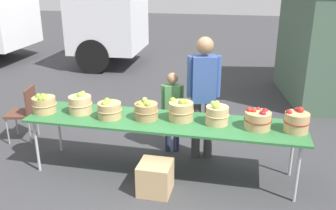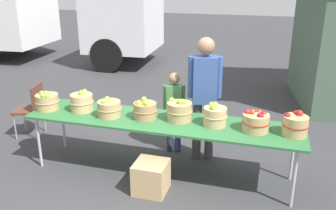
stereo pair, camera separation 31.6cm
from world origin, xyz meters
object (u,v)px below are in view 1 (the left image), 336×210
(apple_basket_red_0, at_px, (258,119))
(apple_basket_red_1, at_px, (296,121))
(market_table, at_px, (163,123))
(child_customer, at_px, (172,106))
(apple_basket_green_0, at_px, (44,104))
(folding_chair, at_px, (25,109))
(apple_basket_green_1, at_px, (80,104))
(apple_basket_green_3, at_px, (146,110))
(apple_basket_green_2, at_px, (109,110))
(produce_crate, at_px, (155,178))
(apple_basket_green_5, at_px, (217,114))
(apple_basket_green_4, at_px, (181,110))
(vendor_adult, at_px, (204,89))

(apple_basket_red_0, height_order, apple_basket_red_1, apple_basket_red_1)
(market_table, distance_m, child_customer, 0.65)
(apple_basket_green_0, relative_size, folding_chair, 0.37)
(apple_basket_green_1, distance_m, child_customer, 1.29)
(apple_basket_red_0, distance_m, folding_chair, 3.54)
(apple_basket_green_0, distance_m, folding_chair, 1.00)
(apple_basket_green_0, bearing_deg, apple_basket_green_3, 2.51)
(market_table, xyz_separation_m, apple_basket_green_2, (-0.69, -0.06, 0.14))
(child_customer, height_order, folding_chair, child_customer)
(market_table, xyz_separation_m, produce_crate, (0.01, -0.45, -0.53))
(apple_basket_green_5, relative_size, produce_crate, 0.78)
(child_customer, bearing_deg, market_table, 78.41)
(apple_basket_green_3, relative_size, produce_crate, 0.81)
(apple_basket_red_0, bearing_deg, produce_crate, -158.42)
(apple_basket_green_5, height_order, folding_chair, apple_basket_green_5)
(apple_basket_green_0, height_order, apple_basket_green_4, apple_basket_green_4)
(apple_basket_green_4, relative_size, apple_basket_green_5, 1.10)
(apple_basket_red_1, height_order, folding_chair, apple_basket_red_1)
(apple_basket_green_2, bearing_deg, apple_basket_green_4, 7.92)
(apple_basket_red_1, height_order, produce_crate, apple_basket_red_1)
(apple_basket_green_1, xyz_separation_m, apple_basket_green_4, (1.34, 0.04, 0.00))
(folding_chair, bearing_deg, produce_crate, 54.63)
(apple_basket_red_1, distance_m, produce_crate, 1.78)
(market_table, height_order, apple_basket_green_5, apple_basket_green_5)
(apple_basket_green_0, relative_size, apple_basket_red_1, 1.07)
(apple_basket_red_0, height_order, vendor_adult, vendor_adult)
(apple_basket_green_1, relative_size, vendor_adult, 0.18)
(apple_basket_green_2, xyz_separation_m, apple_basket_green_3, (0.47, 0.06, 0.00))
(vendor_adult, relative_size, folding_chair, 2.01)
(apple_basket_red_1, distance_m, child_customer, 1.74)
(apple_basket_green_3, distance_m, apple_basket_green_5, 0.89)
(market_table, relative_size, child_customer, 2.92)
(market_table, xyz_separation_m, apple_basket_green_4, (0.22, 0.07, 0.16))
(apple_basket_green_0, distance_m, apple_basket_green_2, 0.92)
(apple_basket_red_0, distance_m, apple_basket_red_1, 0.44)
(folding_chair, bearing_deg, child_customer, 80.42)
(apple_basket_green_2, bearing_deg, market_table, 4.58)
(produce_crate, bearing_deg, apple_basket_green_0, 166.16)
(apple_basket_red_1, bearing_deg, vendor_adult, 154.34)
(apple_basket_green_1, bearing_deg, market_table, -1.56)
(apple_basket_green_2, distance_m, apple_basket_green_4, 0.91)
(apple_basket_green_4, height_order, produce_crate, apple_basket_green_4)
(apple_basket_green_2, bearing_deg, apple_basket_green_5, 3.92)
(market_table, bearing_deg, apple_basket_green_3, 177.87)
(apple_basket_green_5, distance_m, produce_crate, 1.07)
(apple_basket_green_3, height_order, produce_crate, apple_basket_green_3)
(folding_chair, bearing_deg, apple_basket_green_1, 54.53)
(apple_basket_green_1, height_order, folding_chair, apple_basket_green_1)
(apple_basket_green_0, bearing_deg, apple_basket_green_5, 2.28)
(folding_chair, bearing_deg, market_table, 64.53)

